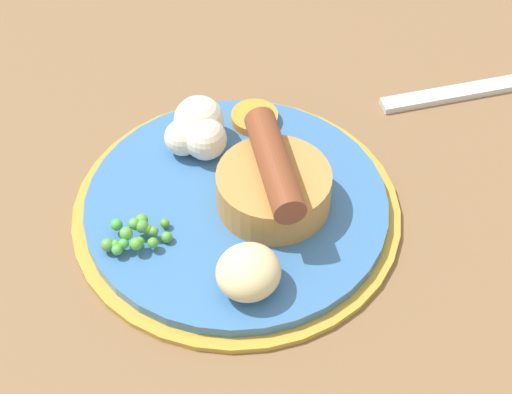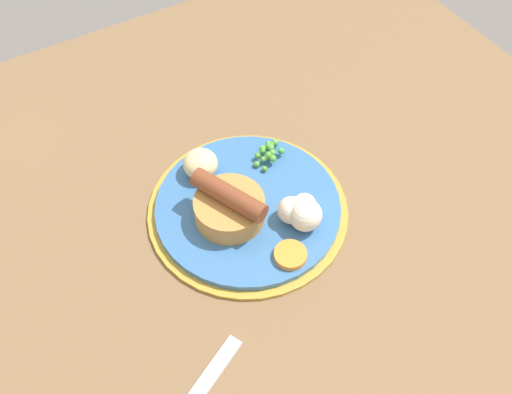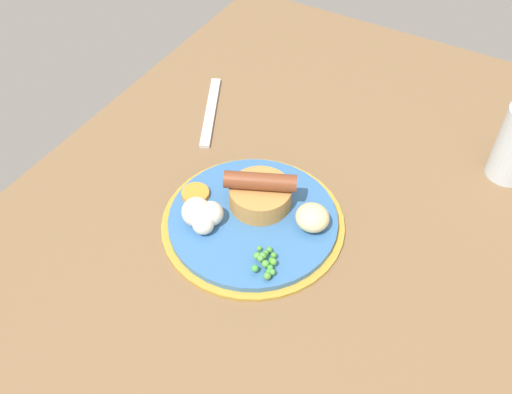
{
  "view_description": "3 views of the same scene",
  "coord_description": "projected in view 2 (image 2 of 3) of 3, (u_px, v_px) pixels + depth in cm",
  "views": [
    {
      "loc": [
        7.18,
        -37.59,
        53.36
      ],
      "look_at": [
        -1.8,
        4.22,
        6.02
      ],
      "focal_mm": 60.0,
      "sensor_mm": 36.0,
      "label": 1
    },
    {
      "loc": [
        16.97,
        42.03,
        62.2
      ],
      "look_at": [
        -4.06,
        5.93,
        6.8
      ],
      "focal_mm": 40.0,
      "sensor_mm": 36.0,
      "label": 2
    },
    {
      "loc": [
        -47.95,
        -21.14,
        63.57
      ],
      "look_at": [
        -1.79,
        5.36,
        6.66
      ],
      "focal_mm": 40.0,
      "sensor_mm": 36.0,
      "label": 3
    }
  ],
  "objects": [
    {
      "name": "dining_table",
      "position": [
        207.0,
        203.0,
        0.75
      ],
      "size": [
        110.0,
        80.0,
        3.0
      ],
      "primitive_type": "cube",
      "color": "brown",
      "rests_on": "ground"
    },
    {
      "name": "sausage_pudding",
      "position": [
        229.0,
        206.0,
        0.69
      ],
      "size": [
        8.7,
        9.99,
        5.55
      ],
      "rotation": [
        0.0,
        0.0,
        2.0
      ],
      "color": "#BC8442",
      "rests_on": "dinner_plate"
    },
    {
      "name": "potato_chunk_0",
      "position": [
        200.0,
        164.0,
        0.74
      ],
      "size": [
        6.0,
        6.1,
        3.38
      ],
      "primitive_type": "ellipsoid",
      "rotation": [
        0.0,
        0.0,
        5.88
      ],
      "color": "beige",
      "rests_on": "dinner_plate"
    },
    {
      "name": "dinner_plate",
      "position": [
        248.0,
        208.0,
        0.72
      ],
      "size": [
        25.47,
        25.47,
        1.4
      ],
      "color": "#B79333",
      "rests_on": "dining_table"
    },
    {
      "name": "pea_pile",
      "position": [
        269.0,
        152.0,
        0.76
      ],
      "size": [
        4.84,
        4.1,
        1.8
      ],
      "color": "#4C9A3D",
      "rests_on": "dinner_plate"
    },
    {
      "name": "carrot_slice_1",
      "position": [
        290.0,
        255.0,
        0.67
      ],
      "size": [
        4.82,
        4.82,
        0.8
      ],
      "primitive_type": "cylinder",
      "rotation": [
        0.0,
        0.0,
        1.84
      ],
      "color": "orange",
      "rests_on": "dinner_plate"
    },
    {
      "name": "cauliflower_floret",
      "position": [
        301.0,
        212.0,
        0.69
      ],
      "size": [
        5.1,
        5.4,
        4.08
      ],
      "color": "silver",
      "rests_on": "dinner_plate"
    }
  ]
}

